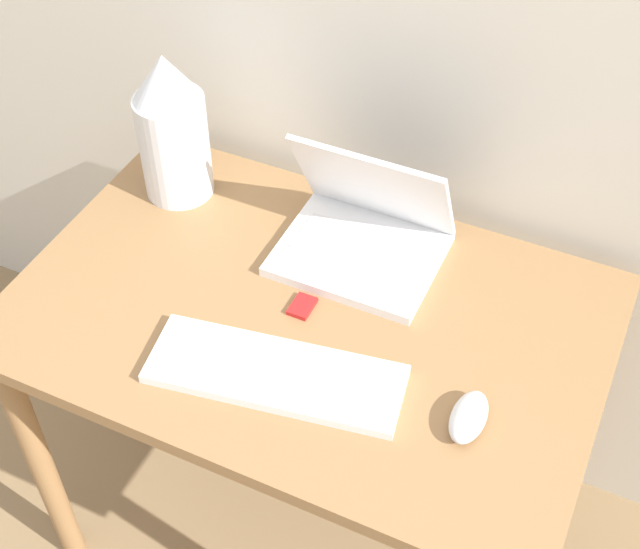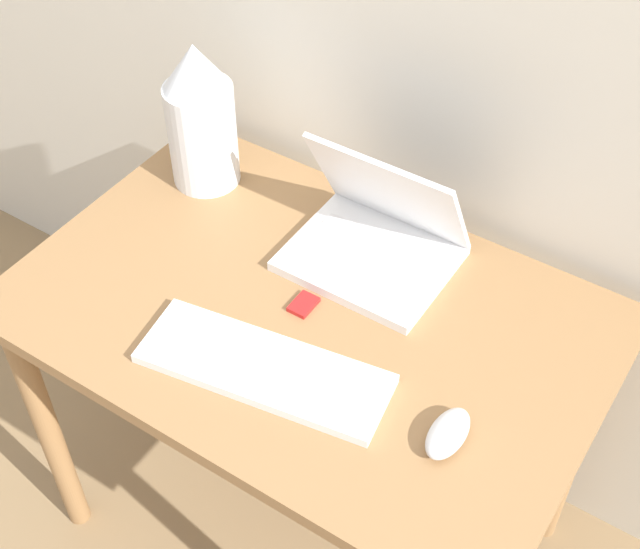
% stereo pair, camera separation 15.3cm
% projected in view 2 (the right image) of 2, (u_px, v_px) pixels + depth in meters
% --- Properties ---
extents(desk, '(1.06, 0.69, 0.75)m').
position_uv_depth(desk, '(308.00, 349.00, 1.68)').
color(desk, olive).
rests_on(desk, ground_plane).
extents(laptop, '(0.30, 0.25, 0.24)m').
position_uv_depth(laptop, '(377.00, 235.00, 1.67)').
color(laptop, white).
rests_on(laptop, desk).
extents(keyboard, '(0.45, 0.21, 0.02)m').
position_uv_depth(keyboard, '(264.00, 368.00, 1.50)').
color(keyboard, white).
rests_on(keyboard, desk).
extents(mouse, '(0.06, 0.11, 0.04)m').
position_uv_depth(mouse, '(448.00, 433.00, 1.40)').
color(mouse, silver).
rests_on(mouse, desk).
extents(vase, '(0.14, 0.14, 0.32)m').
position_uv_depth(vase, '(200.00, 117.00, 1.76)').
color(vase, white).
rests_on(vase, desk).
extents(mp3_player, '(0.04, 0.05, 0.01)m').
position_uv_depth(mp3_player, '(304.00, 304.00, 1.61)').
color(mp3_player, red).
rests_on(mp3_player, desk).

